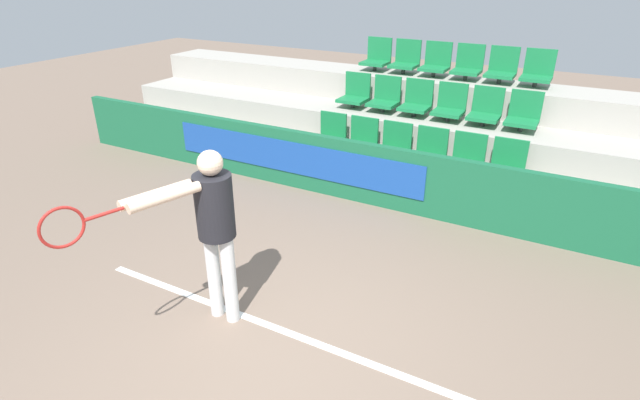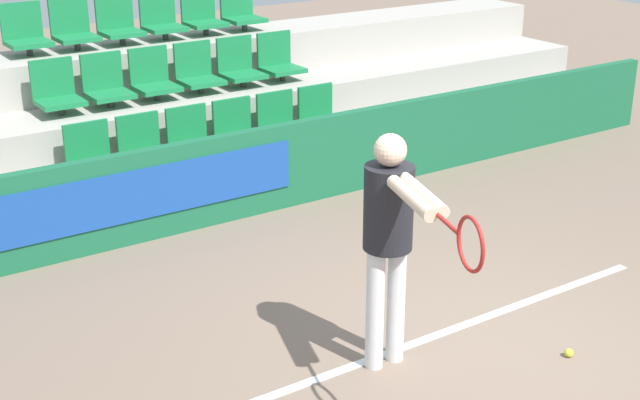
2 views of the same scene
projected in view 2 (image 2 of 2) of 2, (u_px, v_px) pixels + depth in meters
name	position (u px, v px, depth m)	size (l,w,h in m)	color
ground_plane	(469.00, 355.00, 6.56)	(30.00, 30.00, 0.00)	#7A6656
court_baseline	(437.00, 335.00, 6.84)	(4.39, 0.08, 0.01)	white
barrier_wall	(242.00, 175.00, 8.94)	(11.95, 0.14, 0.89)	#19603D
bleacher_tier_front	(222.00, 179.00, 9.45)	(11.55, 0.89, 0.46)	#ADA89E
bleacher_tier_middle	(184.00, 138.00, 10.05)	(11.55, 0.89, 0.93)	#ADA89E
bleacher_tier_back	(150.00, 101.00, 10.66)	(11.55, 0.89, 1.39)	#ADA89E
stadium_chair_0	(92.00, 158.00, 8.68)	(0.45, 0.43, 0.56)	#333333
stadium_chair_1	(143.00, 148.00, 8.96)	(0.45, 0.43, 0.56)	#333333
stadium_chair_2	(192.00, 139.00, 9.24)	(0.45, 0.43, 0.56)	#333333
stadium_chair_3	(237.00, 131.00, 9.52)	(0.45, 0.43, 0.56)	#333333
stadium_chair_4	(280.00, 123.00, 9.80)	(0.45, 0.43, 0.56)	#333333
stadium_chair_5	(321.00, 116.00, 10.08)	(0.45, 0.43, 0.56)	#333333
stadium_chair_6	(57.00, 92.00, 9.20)	(0.45, 0.43, 0.56)	#333333
stadium_chair_7	(106.00, 85.00, 9.48)	(0.45, 0.43, 0.56)	#333333
stadium_chair_8	(153.00, 79.00, 9.76)	(0.45, 0.43, 0.56)	#333333
stadium_chair_9	(197.00, 73.00, 10.04)	(0.45, 0.43, 0.56)	#333333
stadium_chair_10	(239.00, 67.00, 10.32)	(0.45, 0.43, 0.56)	#333333
stadium_chair_11	(279.00, 61.00, 10.60)	(0.45, 0.43, 0.56)	#333333
stadium_chair_12	(25.00, 34.00, 9.72)	(0.45, 0.43, 0.56)	#333333
stadium_chair_13	(73.00, 29.00, 10.00)	(0.45, 0.43, 0.56)	#333333
stadium_chair_14	(119.00, 24.00, 10.28)	(0.45, 0.43, 0.56)	#333333
stadium_chair_15	(162.00, 20.00, 10.56)	(0.45, 0.43, 0.56)	#333333
stadium_chair_16	(202.00, 16.00, 10.84)	(0.45, 0.43, 0.56)	#333333
stadium_chair_17	(241.00, 12.00, 11.12)	(0.45, 0.43, 0.56)	#333333
tennis_player	(391.00, 228.00, 6.02)	(0.60, 1.51, 1.73)	silver
tennis_ball	(569.00, 353.00, 6.53)	(0.07, 0.07, 0.07)	#CCDB33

